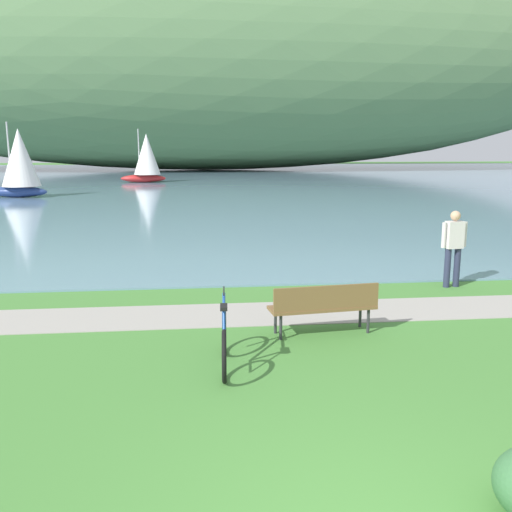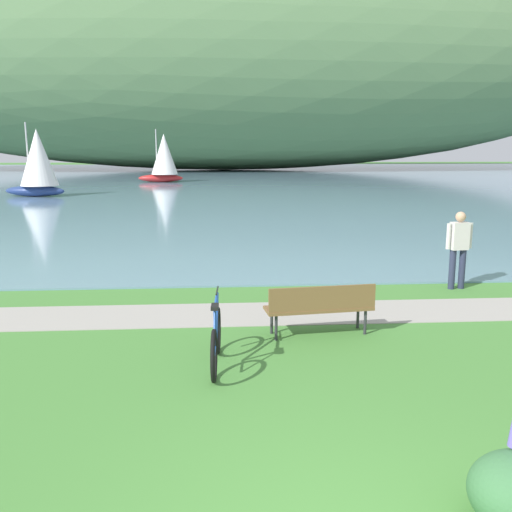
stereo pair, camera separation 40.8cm
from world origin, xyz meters
TOP-DOWN VIEW (x-y plane):
  - bay_water at (0.00, 48.62)m, footprint 180.00×80.00m
  - distant_hillside at (0.06, 68.38)m, footprint 100.83×28.00m
  - shoreline_path at (0.00, 6.54)m, footprint 60.00×1.50m
  - park_bench_near_camera at (0.66, 5.25)m, footprint 1.84×0.69m
  - bicycle_leaning_near_bench at (-1.06, 4.03)m, footprint 0.16×1.77m
  - person_at_shoreline at (4.24, 8.16)m, footprint 0.61×0.27m
  - sailboat_nearest_to_shore at (-5.36, 44.76)m, footprint 3.73×2.25m
  - sailboat_mid_bay at (-11.73, 31.70)m, footprint 3.89×2.62m

SIDE VIEW (x-z plane):
  - shoreline_path at x=0.00m, z-range 0.00..0.01m
  - bay_water at x=0.00m, z-range 0.00..0.04m
  - bicycle_leaning_near_bench at x=-1.06m, z-range -0.11..0.90m
  - park_bench_near_camera at x=0.66m, z-range 0.08..0.96m
  - person_at_shoreline at x=4.24m, z-range 0.12..1.83m
  - sailboat_nearest_to_shore at x=-5.36m, z-range -0.09..4.27m
  - sailboat_mid_bay at x=-11.73m, z-range -0.09..4.32m
  - distant_hillside at x=0.06m, z-range 0.04..26.38m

